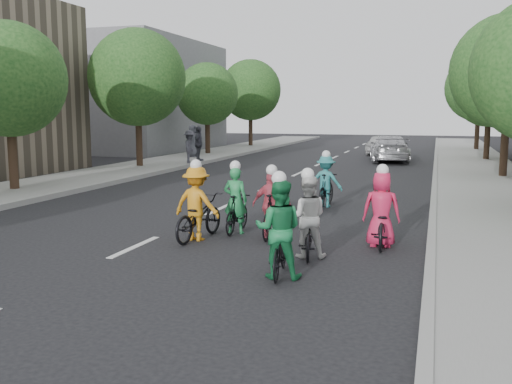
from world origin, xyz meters
The scene contains 25 objects.
ground centered at (0.00, 0.00, 0.00)m, with size 120.00×120.00×0.00m, color black.
sidewalk_left centered at (-8.00, 10.00, 0.07)m, with size 4.00×80.00×0.15m, color gray.
curb_left centered at (-6.05, 10.00, 0.09)m, with size 0.18×80.00×0.18m, color #999993.
sidewalk_right centered at (8.00, 10.00, 0.07)m, with size 4.00×80.00×0.15m, color gray.
curb_right centered at (6.05, 10.00, 0.09)m, with size 0.18×80.00×0.18m, color #999993.
bldg_sw centered at (-16.00, 28.00, 4.00)m, with size 10.00×14.00×8.00m, color slate.
tree_l_2 centered at (-8.20, 6.00, 3.96)m, with size 4.00×4.00×5.97m.
tree_l_3 centered at (-8.20, 15.00, 4.52)m, with size 4.80×4.80×6.93m.
tree_l_4 centered at (-8.20, 24.00, 3.96)m, with size 4.00×4.00×5.97m.
tree_l_5 centered at (-8.20, 33.00, 4.52)m, with size 4.80×4.80×6.93m.
tree_r_1 centered at (8.80, 15.60, 4.52)m, with size 4.80×4.80×6.93m.
tree_r_2 centered at (8.80, 24.60, 3.96)m, with size 4.00×4.00×5.97m.
tree_r_3 centered at (8.80, 33.60, 4.52)m, with size 4.80×4.80×6.93m.
cyclist_0 centered at (2.54, 1.81, 0.63)m, with size 0.91×1.74×1.69m.
cyclist_1 centered at (1.58, 2.06, 0.60)m, with size 0.58×1.55×1.74m.
cyclist_2 centered at (3.69, 0.36, 0.64)m, with size 0.90×1.72×1.79m.
cyclist_3 centered at (2.92, 6.40, 0.66)m, with size 1.04×1.73×1.72m.
cyclist_4 centered at (5.00, 1.73, 0.62)m, with size 0.83×1.85×1.78m.
cyclist_5 centered at (1.00, 1.09, 0.67)m, with size 1.15×2.01×1.83m.
cyclist_6 centered at (3.52, -1.18, 0.72)m, with size 0.92×1.59×1.88m.
follow_car_lead centered at (3.49, 22.86, 0.74)m, with size 2.08×5.13×1.49m, color #B4B4B9.
follow_car_trail centered at (2.64, 27.94, 0.68)m, with size 1.61×4.01×1.36m, color silver.
spectator_0 centered at (-6.30, 16.92, 1.02)m, with size 1.12×0.65×1.74m, color #484753.
spectator_1 centered at (-6.32, 18.17, 1.10)m, with size 1.11×0.46×1.90m, color #4D4E5A.
spectator_2 centered at (-7.85, 20.81, 1.11)m, with size 0.94×0.61×1.92m, color #4A4C57.
Camera 1 is at (6.07, -10.55, 2.89)m, focal length 40.00 mm.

